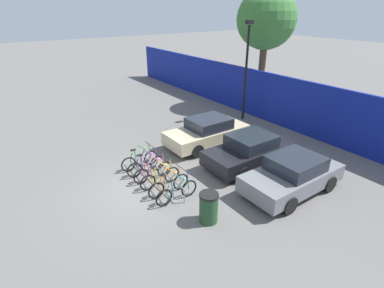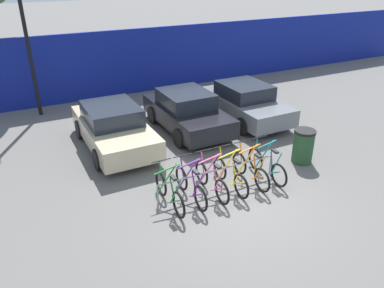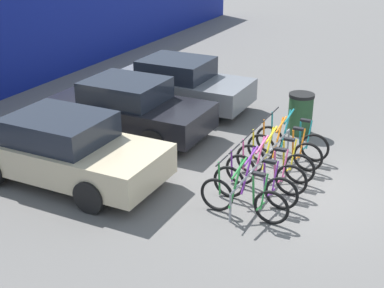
# 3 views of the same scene
# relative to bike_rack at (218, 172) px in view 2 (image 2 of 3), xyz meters

# --- Properties ---
(ground_plane) EXTENTS (120.00, 120.00, 0.00)m
(ground_plane) POSITION_rel_bike_rack_xyz_m (0.07, -0.68, -0.48)
(ground_plane) COLOR #605E5B
(hoarding_wall) EXTENTS (36.00, 0.16, 2.86)m
(hoarding_wall) POSITION_rel_bike_rack_xyz_m (0.07, 8.82, 0.95)
(hoarding_wall) COLOR navy
(hoarding_wall) RESTS_ON ground
(bike_rack) EXTENTS (3.49, 0.04, 0.57)m
(bike_rack) POSITION_rel_bike_rack_xyz_m (0.00, 0.00, 0.00)
(bike_rack) COLOR gray
(bike_rack) RESTS_ON ground
(bicycle_green) EXTENTS (0.68, 1.71, 1.05)m
(bicycle_green) POSITION_rel_bike_rack_xyz_m (-1.47, -0.15, -0.11)
(bicycle_green) COLOR black
(bicycle_green) RESTS_ON ground
(bicycle_purple) EXTENTS (0.68, 1.71, 1.05)m
(bicycle_purple) POSITION_rel_bike_rack_xyz_m (-0.89, -0.15, -0.11)
(bicycle_purple) COLOR black
(bicycle_purple) RESTS_ON ground
(bicycle_pink) EXTENTS (0.68, 1.71, 1.05)m
(bicycle_pink) POSITION_rel_bike_rack_xyz_m (-0.29, -0.15, -0.11)
(bicycle_pink) COLOR black
(bicycle_pink) RESTS_ON ground
(bicycle_yellow) EXTENTS (0.68, 1.71, 1.05)m
(bicycle_yellow) POSITION_rel_bike_rack_xyz_m (0.27, -0.15, -0.11)
(bicycle_yellow) COLOR black
(bicycle_yellow) RESTS_ON ground
(bicycle_orange) EXTENTS (0.68, 1.71, 1.05)m
(bicycle_orange) POSITION_rel_bike_rack_xyz_m (0.92, -0.15, -0.11)
(bicycle_orange) COLOR black
(bicycle_orange) RESTS_ON ground
(bicycle_teal) EXTENTS (0.68, 1.71, 1.05)m
(bicycle_teal) POSITION_rel_bike_rack_xyz_m (1.47, -0.15, -0.11)
(bicycle_teal) COLOR black
(bicycle_teal) RESTS_ON ground
(car_beige) EXTENTS (1.91, 4.19, 1.40)m
(car_beige) POSITION_rel_bike_rack_xyz_m (-1.70, 3.67, 0.21)
(car_beige) COLOR #C1B28E
(car_beige) RESTS_ON ground
(car_black) EXTENTS (1.91, 4.01, 1.40)m
(car_black) POSITION_rel_bike_rack_xyz_m (1.01, 3.87, 0.21)
(car_black) COLOR black
(car_black) RESTS_ON ground
(car_grey) EXTENTS (1.91, 3.98, 1.40)m
(car_grey) POSITION_rel_bike_rack_xyz_m (3.38, 3.72, 0.21)
(car_grey) COLOR slate
(car_grey) RESTS_ON ground
(lamp_post) EXTENTS (0.24, 0.44, 5.67)m
(lamp_post) POSITION_rel_bike_rack_xyz_m (-3.48, 7.83, 2.70)
(lamp_post) COLOR black
(lamp_post) RESTS_ON ground
(trash_bin) EXTENTS (0.63, 0.63, 1.03)m
(trash_bin) POSITION_rel_bike_rack_xyz_m (2.98, 0.10, 0.04)
(trash_bin) COLOR #234728
(trash_bin) RESTS_ON ground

